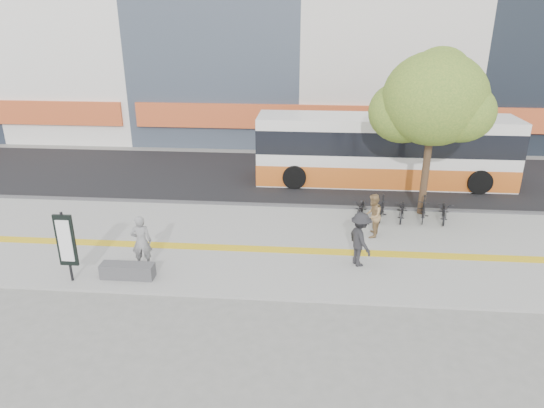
# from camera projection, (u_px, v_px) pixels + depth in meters

# --- Properties ---
(ground) EXTENTS (120.00, 120.00, 0.00)m
(ground) POSITION_uv_depth(u_px,v_px,m) (221.00, 264.00, 15.46)
(ground) COLOR slate
(ground) RESTS_ON ground
(sidewalk) EXTENTS (40.00, 7.00, 0.08)m
(sidewalk) POSITION_uv_depth(u_px,v_px,m) (229.00, 242.00, 16.84)
(sidewalk) COLOR gray
(sidewalk) RESTS_ON ground
(tactile_strip) EXTENTS (40.00, 0.45, 0.01)m
(tactile_strip) POSITION_uv_depth(u_px,v_px,m) (226.00, 248.00, 16.36)
(tactile_strip) COLOR gold
(tactile_strip) RESTS_ON sidewalk
(street) EXTENTS (40.00, 8.00, 0.06)m
(street) POSITION_uv_depth(u_px,v_px,m) (254.00, 176.00, 23.79)
(street) COLOR black
(street) RESTS_ON ground
(curb) EXTENTS (40.00, 0.25, 0.14)m
(curb) POSITION_uv_depth(u_px,v_px,m) (243.00, 205.00, 20.07)
(curb) COLOR #3D3D40
(curb) RESTS_ON ground
(bench) EXTENTS (1.60, 0.45, 0.45)m
(bench) POSITION_uv_depth(u_px,v_px,m) (128.00, 271.00, 14.44)
(bench) COLOR #3D3D40
(bench) RESTS_ON sidewalk
(signboard) EXTENTS (0.55, 0.10, 2.20)m
(signboard) POSITION_uv_depth(u_px,v_px,m) (66.00, 241.00, 13.89)
(signboard) COLOR black
(signboard) RESTS_ON sidewalk
(street_tree) EXTENTS (4.40, 3.80, 6.31)m
(street_tree) POSITION_uv_depth(u_px,v_px,m) (433.00, 100.00, 17.71)
(street_tree) COLOR #3E2A1C
(street_tree) RESTS_ON sidewalk
(bus) EXTENTS (11.68, 2.77, 3.11)m
(bus) POSITION_uv_depth(u_px,v_px,m) (384.00, 152.00, 22.30)
(bus) COLOR silver
(bus) RESTS_ON street
(bicycle_row) EXTENTS (4.03, 1.65, 0.92)m
(bicycle_row) POSITION_uv_depth(u_px,v_px,m) (403.00, 209.00, 18.48)
(bicycle_row) COLOR black
(bicycle_row) RESTS_ON sidewalk
(seated_woman) EXTENTS (0.69, 0.53, 1.71)m
(seated_woman) POSITION_uv_depth(u_px,v_px,m) (141.00, 242.00, 14.86)
(seated_woman) COLOR black
(seated_woman) RESTS_ON sidewalk
(pedestrian_tan) EXTENTS (0.76, 0.89, 1.58)m
(pedestrian_tan) POSITION_uv_depth(u_px,v_px,m) (373.00, 216.00, 16.93)
(pedestrian_tan) COLOR olive
(pedestrian_tan) RESTS_ON sidewalk
(pedestrian_dark) EXTENTS (1.04, 1.30, 1.76)m
(pedestrian_dark) POSITION_uv_depth(u_px,v_px,m) (360.00, 239.00, 14.96)
(pedestrian_dark) COLOR black
(pedestrian_dark) RESTS_ON sidewalk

